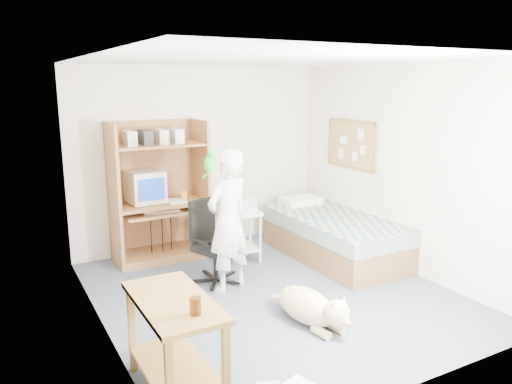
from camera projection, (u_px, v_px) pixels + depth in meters
floor at (273, 293)px, 5.50m from camera, size 4.00×4.00×0.00m
wall_back at (200, 158)px, 6.94m from camera, size 3.60×0.02×2.50m
wall_right at (400, 168)px, 6.08m from camera, size 0.02×4.00×2.50m
wall_left at (98, 202)px, 4.39m from camera, size 0.02×4.00×2.50m
ceiling at (274, 59)px, 4.96m from camera, size 3.60×4.00×0.02m
computer_hutch at (159, 197)px, 6.48m from camera, size 1.20×0.63×1.80m
bed at (334, 236)px, 6.58m from camera, size 1.02×2.02×0.66m
side_desk at (175, 332)px, 3.64m from camera, size 0.50×1.00×0.75m
corkboard at (351, 144)px, 6.80m from camera, size 0.04×0.94×0.66m
office_chair at (212, 253)px, 5.77m from camera, size 0.55×0.55×0.96m
person at (228, 221)px, 5.45m from camera, size 0.68×0.56×1.59m
parrot at (210, 163)px, 5.22m from camera, size 0.12×0.20×0.32m
dog at (311, 307)px, 4.77m from camera, size 0.44×1.08×0.40m
printer_cart at (237, 228)px, 6.43m from camera, size 0.61×0.52×0.67m
printer at (237, 204)px, 6.36m from camera, size 0.46×0.38×0.18m
crt_monitor at (145, 186)px, 6.38m from camera, size 0.46×0.48×0.41m
keyboard at (162, 211)px, 6.37m from camera, size 0.47×0.21×0.03m
pencil_cup at (184, 196)px, 6.56m from camera, size 0.08×0.08×0.12m
drink_glass at (195, 306)px, 3.34m from camera, size 0.08×0.08×0.12m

